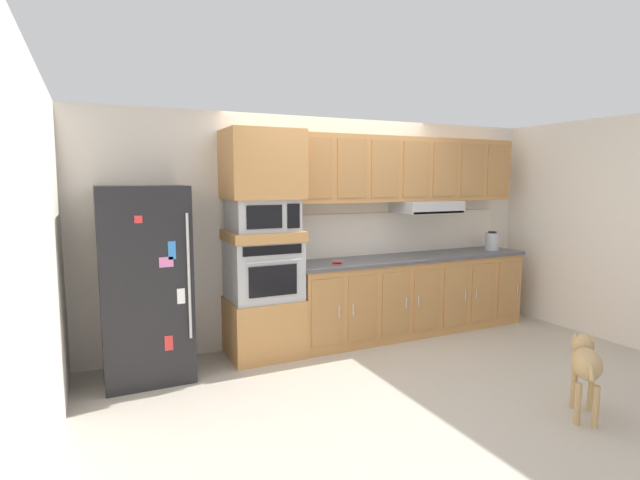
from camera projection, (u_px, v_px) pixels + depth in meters
ground_plane at (379, 365)px, 4.80m from camera, size 9.60×9.60×0.00m
back_kitchen_wall at (329, 228)px, 5.64m from camera, size 6.20×0.12×2.50m
side_panel_left at (45, 259)px, 3.46m from camera, size 0.12×7.10×2.50m
side_panel_right at (580, 227)px, 5.83m from camera, size 0.12×7.10×2.50m
refrigerator at (145, 283)px, 4.42m from camera, size 0.76×0.73×1.76m
oven_base_cabinet at (264, 327)px, 5.05m from camera, size 0.74×0.62×0.60m
built_in_oven at (263, 270)px, 4.97m from camera, size 0.70×0.62×0.60m
appliance_mid_shelf at (263, 236)px, 4.93m from camera, size 0.74×0.62×0.10m
microwave at (263, 215)px, 4.90m from camera, size 0.64×0.54×0.32m
appliance_upper_cabinet at (262, 165)px, 4.84m from camera, size 0.74×0.62×0.68m
lower_cabinet_run at (411, 296)px, 5.80m from camera, size 2.93×0.63×0.88m
countertop_slab at (412, 257)px, 5.75m from camera, size 2.97×0.64×0.04m
backsplash_panel at (398, 232)px, 5.97m from camera, size 2.97×0.02×0.50m
upper_cabinet_with_hood at (409, 172)px, 5.74m from camera, size 2.93×0.48×0.88m
screwdriver at (337, 262)px, 5.21m from camera, size 0.17×0.17×0.03m
electric_kettle at (492, 241)px, 6.19m from camera, size 0.17×0.17×0.24m
dog at (586, 363)px, 3.75m from camera, size 0.57×0.53×0.59m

